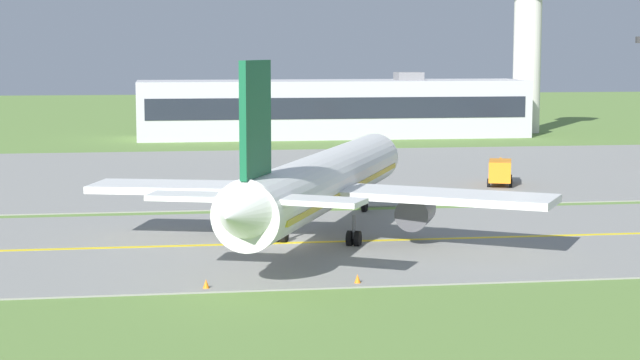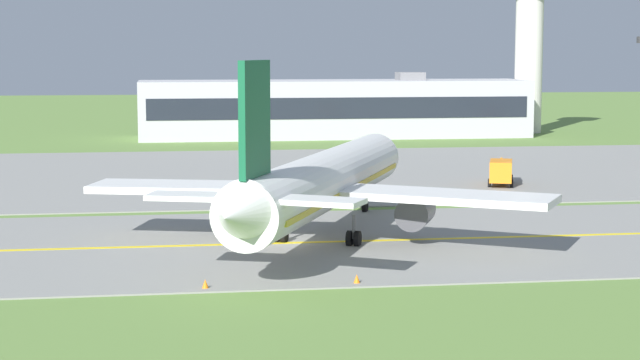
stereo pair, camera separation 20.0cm
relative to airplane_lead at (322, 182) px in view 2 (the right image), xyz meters
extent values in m
plane|color=olive|center=(-2.41, -0.89, -4.13)|extent=(500.00, 500.00, 0.00)
cube|color=gray|center=(-2.41, -0.89, -4.08)|extent=(240.00, 28.00, 0.10)
cube|color=gray|center=(7.59, 41.11, -4.08)|extent=(140.00, 52.00, 0.10)
cube|color=yellow|center=(-2.41, -0.89, -4.03)|extent=(220.00, 0.60, 0.01)
cylinder|color=white|center=(0.20, 0.45, 0.07)|extent=(17.26, 32.76, 4.00)
cone|color=white|center=(7.47, 17.13, 0.07)|extent=(4.52, 3.90, 3.80)
cone|color=white|center=(-7.16, -16.42, 0.47)|extent=(4.40, 4.29, 3.40)
cube|color=gold|center=(0.20, 0.45, -0.43)|extent=(16.25, 30.30, 0.36)
cube|color=#1E232D|center=(6.59, 15.11, 0.77)|extent=(3.84, 3.01, 0.70)
cube|color=white|center=(-8.48, 1.83, -0.43)|extent=(15.74, 8.65, 0.50)
cylinder|color=#47474C|center=(-5.84, 2.86, -1.83)|extent=(3.47, 4.04, 2.30)
cylinder|color=black|center=(-5.20, 4.33, -1.83)|extent=(2.02, 1.07, 2.10)
cube|color=white|center=(7.11, -4.97, -0.43)|extent=(15.29, 11.94, 0.50)
cylinder|color=#47474C|center=(6.07, -2.33, -1.83)|extent=(3.47, 4.04, 2.30)
cylinder|color=black|center=(6.71, -0.87, -1.83)|extent=(2.02, 1.07, 2.10)
cube|color=#145938|center=(-5.80, -13.30, 5.32)|extent=(2.13, 4.19, 6.50)
cube|color=white|center=(-8.82, -12.20, 0.87)|extent=(6.44, 4.10, 0.30)
cube|color=white|center=(-2.95, -14.76, 0.87)|extent=(6.40, 5.05, 0.30)
cylinder|color=slate|center=(5.39, 12.36, -2.76)|extent=(0.24, 0.24, 1.65)
cylinder|color=black|center=(5.39, 12.36, -3.58)|extent=(0.76, 1.15, 1.10)
cylinder|color=slate|center=(-2.99, -0.35, -2.76)|extent=(0.24, 0.24, 1.65)
cylinder|color=black|center=(-3.24, -0.24, -3.58)|extent=(0.76, 1.15, 1.10)
cylinder|color=black|center=(-2.74, -0.46, -3.58)|extent=(0.76, 1.15, 1.10)
cylinder|color=slate|center=(1.78, -2.43, -2.76)|extent=(0.24, 0.24, 1.65)
cylinder|color=black|center=(1.53, -2.32, -3.58)|extent=(0.76, 1.15, 1.10)
cylinder|color=black|center=(2.03, -2.54, -3.58)|extent=(0.76, 1.15, 1.10)
cube|color=orange|center=(22.52, 29.31, -2.63)|extent=(2.48, 2.35, 1.80)
cube|color=#1E232D|center=(22.76, 30.04, -2.32)|extent=(1.78, 0.71, 0.81)
cube|color=orange|center=(21.54, 26.48, -2.53)|extent=(3.35, 4.65, 2.00)
cylinder|color=orange|center=(22.52, 29.31, -1.63)|extent=(0.20, 0.20, 0.18)
cylinder|color=black|center=(21.57, 29.64, -3.68)|extent=(0.58, 0.95, 0.90)
cylinder|color=black|center=(23.46, 28.99, -3.68)|extent=(0.58, 0.95, 0.90)
cylinder|color=black|center=(20.28, 26.02, -3.68)|extent=(0.58, 0.95, 0.90)
cylinder|color=black|center=(22.26, 25.34, -3.68)|extent=(0.58, 0.95, 0.90)
cube|color=#B2B2B7|center=(15.11, 88.02, 0.20)|extent=(59.20, 12.70, 8.67)
cube|color=#1E232D|center=(15.11, 81.62, 0.64)|extent=(56.83, 0.10, 3.12)
cube|color=slate|center=(26.95, 88.02, 5.14)|extent=(4.00, 4.00, 1.20)
cylinder|color=silver|center=(47.30, 91.92, 6.94)|extent=(4.40, 4.40, 22.14)
cone|color=orange|center=(-8.70, -14.00, -3.83)|extent=(0.44, 0.44, 0.60)
cone|color=orange|center=(-0.11, -13.93, -3.83)|extent=(0.44, 0.44, 0.60)
camera|label=1|loc=(-11.02, -71.92, 9.12)|focal=59.42mm
camera|label=2|loc=(-10.83, -71.95, 9.12)|focal=59.42mm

